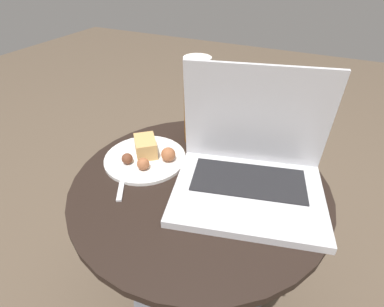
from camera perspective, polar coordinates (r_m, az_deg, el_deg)
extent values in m
plane|color=brown|center=(1.11, 1.05, -25.55)|extent=(6.00, 6.00, 0.00)
cylinder|color=#515156|center=(1.10, 1.05, -25.36)|extent=(0.42, 0.42, 0.01)
cylinder|color=#515156|center=(0.90, 1.22, -17.73)|extent=(0.09, 0.09, 0.47)
cylinder|color=black|center=(0.72, 1.46, -5.94)|extent=(0.61, 0.61, 0.02)
cube|color=silver|center=(0.68, 10.45, -7.66)|extent=(0.38, 0.32, 0.02)
cube|color=black|center=(0.70, 10.69, -4.98)|extent=(0.28, 0.18, 0.00)
cube|color=silver|center=(0.70, 12.05, 6.80)|extent=(0.33, 0.11, 0.25)
cube|color=silver|center=(0.70, 12.04, 6.67)|extent=(0.30, 0.10, 0.23)
cylinder|color=brown|center=(0.82, 0.93, 8.87)|extent=(0.07, 0.07, 0.21)
cylinder|color=white|center=(0.77, 1.02, 16.85)|extent=(0.07, 0.07, 0.03)
cylinder|color=white|center=(0.79, -8.89, -0.92)|extent=(0.21, 0.21, 0.01)
cube|color=tan|center=(0.79, -8.83, 1.35)|extent=(0.09, 0.09, 0.04)
sphere|color=#9E5B38|center=(0.76, -4.55, -0.17)|extent=(0.04, 0.04, 0.04)
sphere|color=brown|center=(0.77, -12.25, -0.96)|extent=(0.03, 0.03, 0.03)
sphere|color=#9E5B38|center=(0.74, -9.29, -1.96)|extent=(0.03, 0.03, 0.03)
cube|color=silver|center=(0.73, -13.15, -5.28)|extent=(0.08, 0.12, 0.00)
cube|color=silver|center=(0.80, -12.39, -1.01)|extent=(0.05, 0.06, 0.00)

